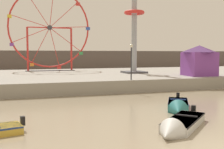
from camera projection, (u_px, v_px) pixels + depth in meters
The scene contains 8 objects.
quay_promenade at pixel (83, 78), 36.03m from camera, with size 110.00×22.22×1.25m, color gray.
distant_town_skyline at pixel (61, 62), 55.27m from camera, with size 140.00×3.00×4.40m, color #564C47.
motorboat_pale_grey at pixel (179, 126), 13.40m from camera, with size 4.50×4.23×1.25m.
motorboat_teal_painted at pixel (178, 106), 18.33m from camera, with size 3.23×4.19×1.22m.
ferris_wheel_red_frame at pixel (50, 29), 40.51m from camera, with size 11.94×1.20×12.27m.
drop_tower_steel_tower at pixel (134, 26), 35.89m from camera, with size 2.80×2.80×13.28m.
carnival_booth_purple_stall at pixel (199, 60), 31.68m from camera, with size 3.57×3.51×3.49m.
promenade_lamp_near at pixel (131, 56), 26.47m from camera, with size 0.32×0.32×3.44m.
Camera 1 is at (-7.61, -8.30, 3.74)m, focal length 44.19 mm.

